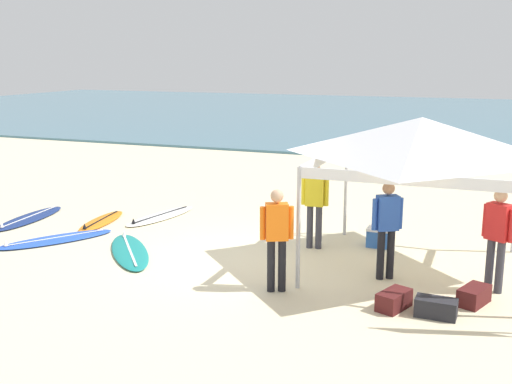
% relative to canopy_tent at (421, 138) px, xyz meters
% --- Properties ---
extents(ground_plane, '(80.00, 80.00, 0.00)m').
position_rel_canopy_tent_xyz_m(ground_plane, '(-3.10, -0.72, -2.39)').
color(ground_plane, beige).
extents(sea, '(80.00, 36.00, 0.10)m').
position_rel_canopy_tent_xyz_m(sea, '(-3.10, 29.97, -2.34)').
color(sea, teal).
rests_on(sea, ground).
extents(canopy_tent, '(3.49, 3.49, 2.75)m').
position_rel_canopy_tent_xyz_m(canopy_tent, '(0.00, 0.00, 0.00)').
color(canopy_tent, '#B7B7BC').
rests_on(canopy_tent, ground).
extents(surfboard_teal, '(2.05, 2.31, 0.19)m').
position_rel_canopy_tent_xyz_m(surfboard_teal, '(-5.32, -1.10, -2.35)').
color(surfboard_teal, '#19847F').
rests_on(surfboard_teal, ground).
extents(surfboard_white, '(1.05, 2.35, 0.19)m').
position_rel_canopy_tent_xyz_m(surfboard_white, '(-6.13, 1.52, -2.35)').
color(surfboard_white, white).
rests_on(surfboard_white, ground).
extents(surfboard_blue, '(1.90, 2.37, 0.19)m').
position_rel_canopy_tent_xyz_m(surfboard_blue, '(-7.21, -0.97, -2.35)').
color(surfboard_blue, blue).
rests_on(surfboard_blue, ground).
extents(surfboard_orange, '(0.79, 1.99, 0.19)m').
position_rel_canopy_tent_xyz_m(surfboard_orange, '(-7.18, 0.61, -2.35)').
color(surfboard_orange, orange).
rests_on(surfboard_orange, ground).
extents(surfboard_navy, '(0.84, 2.42, 0.19)m').
position_rel_canopy_tent_xyz_m(surfboard_navy, '(-8.93, 0.22, -2.35)').
color(surfboard_navy, navy).
rests_on(surfboard_navy, ground).
extents(person_blue, '(0.48, 0.38, 1.71)m').
position_rel_canopy_tent_xyz_m(person_blue, '(-0.40, -0.72, -1.40)').
color(person_blue, black).
rests_on(person_blue, ground).
extents(person_orange, '(0.51, 0.35, 1.71)m').
position_rel_canopy_tent_xyz_m(person_orange, '(-1.96, -1.95, -1.40)').
color(person_orange, black).
rests_on(person_orange, ground).
extents(person_yellow, '(0.55, 0.25, 1.71)m').
position_rel_canopy_tent_xyz_m(person_yellow, '(-2.04, 0.53, -1.40)').
color(person_yellow, '#383842').
rests_on(person_yellow, ground).
extents(person_red, '(0.49, 0.37, 1.71)m').
position_rel_canopy_tent_xyz_m(person_red, '(1.36, -0.67, -1.40)').
color(person_red, '#383842').
rests_on(person_red, ground).
extents(gear_bag_near_tent, '(0.61, 0.34, 0.28)m').
position_rel_canopy_tent_xyz_m(gear_bag_near_tent, '(0.58, -2.06, -2.25)').
color(gear_bag_near_tent, '#232328').
rests_on(gear_bag_near_tent, ground).
extents(gear_bag_by_pole, '(0.52, 0.68, 0.28)m').
position_rel_canopy_tent_xyz_m(gear_bag_by_pole, '(1.08, -1.36, -2.25)').
color(gear_bag_by_pole, '#4C1919').
rests_on(gear_bag_by_pole, ground).
extents(gear_bag_on_sand, '(0.51, 0.67, 0.28)m').
position_rel_canopy_tent_xyz_m(gear_bag_on_sand, '(-0.05, -1.99, -2.25)').
color(gear_bag_on_sand, '#4C1919').
rests_on(gear_bag_on_sand, ground).
extents(cooler_box, '(0.50, 0.36, 0.39)m').
position_rel_canopy_tent_xyz_m(cooler_box, '(-0.83, 1.10, -2.19)').
color(cooler_box, '#2D60B7').
rests_on(cooler_box, ground).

